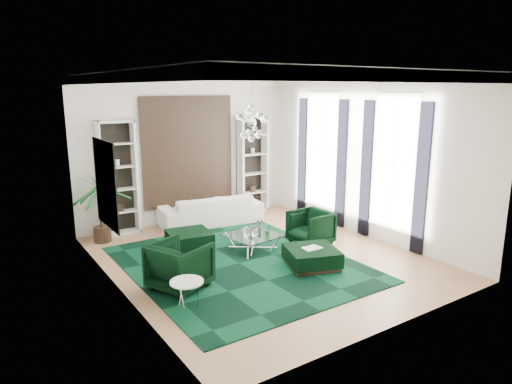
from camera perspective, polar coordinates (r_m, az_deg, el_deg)
floor at (r=9.84m, az=0.63°, el=-8.27°), size 6.00×7.00×0.02m
ceiling at (r=9.19m, az=0.69°, el=14.56°), size 6.00×7.00×0.02m
wall_back at (r=12.35m, az=-8.58°, el=5.09°), size 6.00×0.02×3.80m
wall_front at (r=6.79m, az=17.58°, el=-1.70°), size 6.00×0.02×3.80m
wall_left at (r=8.06m, az=-17.33°, el=0.55°), size 0.02×7.00×3.80m
wall_right at (r=11.28m, az=13.44°, el=4.15°), size 0.02×7.00×3.80m
crown_molding at (r=9.19m, az=0.69°, el=13.87°), size 6.00×7.00×0.18m
ceiling_medallion at (r=9.44m, az=-0.37°, el=14.27°), size 0.90×0.90×0.05m
tapestry at (r=12.31m, az=-8.48°, el=5.06°), size 2.50×0.06×2.80m
shelving_left at (r=11.56m, az=-16.84°, el=1.64°), size 0.90×0.38×2.80m
shelving_right at (r=13.19m, az=-0.44°, el=3.52°), size 0.90×0.38×2.80m
painting at (r=8.65m, az=-18.19°, el=0.96°), size 0.04×1.30×1.60m
window_near at (r=10.68m, az=16.88°, el=3.48°), size 0.03×1.10×2.90m
curtain_near_a at (r=10.22m, az=20.01°, el=1.43°), size 0.07×0.30×3.25m
curtain_near_b at (r=11.20m, az=13.62°, el=2.78°), size 0.07×0.30×3.25m
window_far at (r=12.32m, az=8.28°, el=5.08°), size 0.03×1.10×2.90m
curtain_far_a at (r=11.77m, az=10.64°, el=3.40°), size 0.07×0.30×3.25m
curtain_far_b at (r=12.92m, az=5.82°, el=4.38°), size 0.07×0.30×3.25m
rug at (r=9.51m, az=-2.10°, el=-8.92°), size 4.20×5.00×0.02m
sofa at (r=12.17m, az=-5.70°, el=-2.21°), size 2.77×1.36×0.78m
armchair_left at (r=8.39m, az=-9.49°, el=-9.03°), size 1.23×1.22×0.86m
armchair_right at (r=10.64m, az=6.83°, el=-4.43°), size 0.89×0.87×0.79m
coffee_table at (r=10.21m, az=-0.42°, el=-6.33°), size 1.21×1.21×0.36m
ottoman_side at (r=10.40m, az=-8.33°, el=-5.99°), size 1.02×1.02×0.40m
ottoman_front at (r=9.37m, az=6.98°, el=-8.14°), size 1.25×1.25×0.39m
book at (r=9.30m, az=7.01°, el=-6.93°), size 0.38×0.26×0.03m
side_table at (r=7.60m, az=-8.59°, el=-12.83°), size 0.68×0.68×0.52m
palm at (r=11.14m, az=-18.97°, el=-0.51°), size 1.63×1.63×2.20m
chandelier at (r=9.44m, az=-0.59°, el=8.68°), size 0.97×0.97×0.74m
table_plant at (r=10.08m, az=1.52°, el=-4.74°), size 0.14×0.12×0.25m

